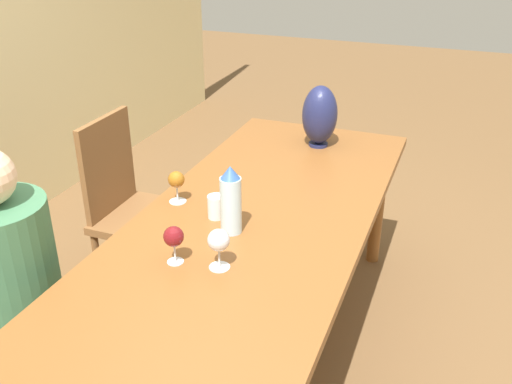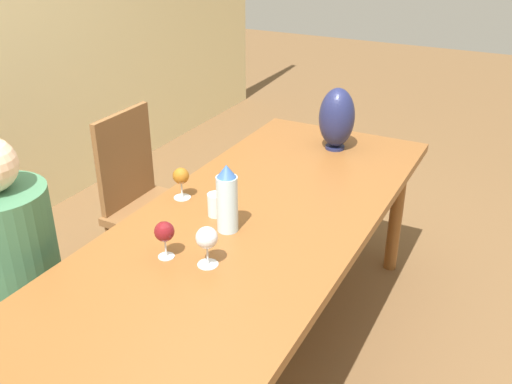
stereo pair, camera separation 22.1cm
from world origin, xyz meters
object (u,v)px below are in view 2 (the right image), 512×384
(person_near, at_px, (16,274))
(chair_far, at_px, (148,198))
(wine_glass_1, at_px, (164,232))
(wine_glass_2, at_px, (181,177))
(vase, at_px, (337,118))
(wine_glass_0, at_px, (207,239))
(water_tumbler, at_px, (216,205))
(chair_near, at_px, (5,293))
(water_bottle, at_px, (227,199))

(person_near, bearing_deg, chair_far, 5.63)
(wine_glass_1, bearing_deg, wine_glass_2, 27.10)
(vase, xyz_separation_m, wine_glass_2, (-0.81, 0.37, -0.06))
(wine_glass_1, bearing_deg, wine_glass_0, -80.91)
(vase, height_order, wine_glass_0, vase)
(water_tumbler, distance_m, vase, 0.90)
(water_tumbler, relative_size, chair_near, 0.10)
(vase, xyz_separation_m, chair_far, (-0.51, 0.80, -0.40))
(water_tumbler, bearing_deg, wine_glass_1, -179.60)
(water_tumbler, bearing_deg, chair_far, 60.13)
(water_bottle, bearing_deg, chair_near, 122.35)
(wine_glass_1, height_order, person_near, person_near)
(wine_glass_1, bearing_deg, person_near, 110.26)
(chair_near, bearing_deg, wine_glass_2, -35.26)
(wine_glass_0, height_order, person_near, person_near)
(water_bottle, bearing_deg, vase, -4.27)
(person_near, bearing_deg, water_bottle, -54.20)
(chair_far, relative_size, person_near, 0.81)
(chair_near, xyz_separation_m, person_near, (0.00, -0.09, 0.12))
(vase, height_order, chair_far, vase)
(chair_near, xyz_separation_m, chair_far, (0.90, 0.00, 0.00))
(water_tumbler, bearing_deg, person_near, 134.94)
(vase, bearing_deg, chair_near, 150.55)
(water_bottle, height_order, wine_glass_2, water_bottle)
(wine_glass_2, bearing_deg, chair_far, 54.99)
(water_tumbler, height_order, wine_glass_0, wine_glass_0)
(wine_glass_0, relative_size, wine_glass_1, 1.06)
(water_bottle, bearing_deg, wine_glass_2, 64.88)
(wine_glass_1, xyz_separation_m, chair_near, (-0.20, 0.63, -0.34))
(chair_near, height_order, chair_far, same)
(vase, relative_size, wine_glass_0, 2.16)
(chair_far, bearing_deg, water_bottle, -121.15)
(water_tumbler, relative_size, wine_glass_2, 0.68)
(wine_glass_0, relative_size, person_near, 0.13)
(water_bottle, bearing_deg, wine_glass_1, 159.75)
(wine_glass_0, bearing_deg, chair_far, 49.30)
(chair_near, bearing_deg, water_tumbler, -49.40)
(chair_near, bearing_deg, wine_glass_0, -74.02)
(wine_glass_0, bearing_deg, water_bottle, 13.82)
(wine_glass_2, bearing_deg, chair_near, 144.74)
(water_bottle, distance_m, wine_glass_0, 0.24)
(wine_glass_2, bearing_deg, water_bottle, -115.12)
(wine_glass_1, xyz_separation_m, wine_glass_2, (0.40, 0.21, -0.00))
(water_tumbler, distance_m, wine_glass_0, 0.36)
(chair_far, bearing_deg, wine_glass_1, -137.96)
(chair_far, bearing_deg, wine_glass_0, -130.70)
(wine_glass_2, xyz_separation_m, chair_near, (-0.60, 0.43, -0.34))
(wine_glass_0, height_order, wine_glass_1, wine_glass_0)
(water_bottle, distance_m, chair_far, 0.93)
(wine_glass_1, bearing_deg, chair_near, 107.60)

